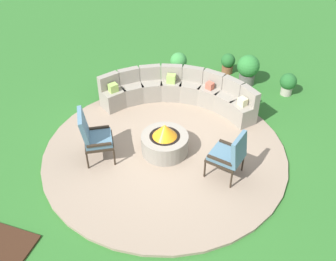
{
  "coord_description": "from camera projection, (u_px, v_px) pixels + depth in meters",
  "views": [
    {
      "loc": [
        2.03,
        -5.73,
        5.4
      ],
      "look_at": [
        0.0,
        0.2,
        0.45
      ],
      "focal_mm": 41.89,
      "sensor_mm": 36.0,
      "label": 1
    }
  ],
  "objects": [
    {
      "name": "lounge_chair_front_right",
      "position": [
        230.0,
        154.0,
        7.21
      ],
      "size": [
        0.72,
        0.68,
        1.0
      ],
      "rotation": [
        0.0,
        0.0,
        7.63
      ],
      "color": "#2D2319",
      "rests_on": "patio_circle"
    },
    {
      "name": "ground_plane",
      "position": [
        165.0,
        153.0,
        8.12
      ],
      "size": [
        24.0,
        24.0,
        0.0
      ],
      "primitive_type": "plane",
      "color": "#2D6B28"
    },
    {
      "name": "potted_plant_1",
      "position": [
        228.0,
        63.0,
        10.54
      ],
      "size": [
        0.38,
        0.38,
        0.56
      ],
      "color": "brown",
      "rests_on": "ground_plane"
    },
    {
      "name": "fire_pit",
      "position": [
        165.0,
        141.0,
        7.92
      ],
      "size": [
        0.96,
        0.96,
        0.68
      ],
      "color": "gray",
      "rests_on": "patio_circle"
    },
    {
      "name": "patio_circle",
      "position": [
        165.0,
        152.0,
        8.1
      ],
      "size": [
        4.98,
        4.98,
        0.06
      ],
      "primitive_type": "cylinder",
      "color": "gray",
      "rests_on": "ground_plane"
    },
    {
      "name": "potted_plant_0",
      "position": [
        288.0,
        83.0,
        9.68
      ],
      "size": [
        0.41,
        0.41,
        0.57
      ],
      "color": "#A89E8E",
      "rests_on": "ground_plane"
    },
    {
      "name": "potted_plant_4",
      "position": [
        248.0,
        69.0,
        10.01
      ],
      "size": [
        0.57,
        0.57,
        0.8
      ],
      "color": "#605B56",
      "rests_on": "ground_plane"
    },
    {
      "name": "curved_stone_bench",
      "position": [
        179.0,
        93.0,
        9.22
      ],
      "size": [
        3.64,
        1.46,
        0.81
      ],
      "color": "gray",
      "rests_on": "patio_circle"
    },
    {
      "name": "potted_plant_3",
      "position": [
        179.0,
        65.0,
        10.21
      ],
      "size": [
        0.43,
        0.43,
        0.75
      ],
      "color": "#605B56",
      "rests_on": "ground_plane"
    },
    {
      "name": "lounge_chair_front_left",
      "position": [
        93.0,
        135.0,
        7.57
      ],
      "size": [
        0.79,
        0.82,
        1.14
      ],
      "rotation": [
        0.0,
        0.0,
        5.24
      ],
      "color": "#2D2319",
      "rests_on": "patio_circle"
    }
  ]
}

